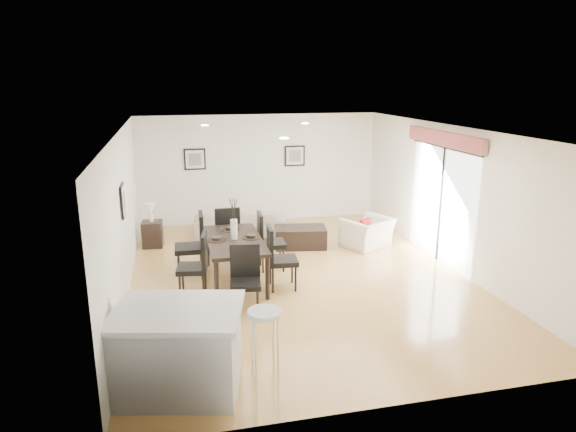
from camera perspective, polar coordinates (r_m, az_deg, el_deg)
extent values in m
plane|color=tan|center=(9.55, 1.21, -6.74)|extent=(8.00, 8.00, 0.00)
cube|color=white|center=(12.97, -3.16, 5.27)|extent=(6.00, 0.04, 2.70)
cube|color=white|center=(5.54, 11.71, -8.54)|extent=(6.00, 0.04, 2.70)
cube|color=white|center=(8.89, -17.81, 0.04)|extent=(0.04, 8.00, 2.70)
cube|color=white|center=(10.28, 17.68, 2.01)|extent=(0.04, 8.00, 2.70)
cube|color=white|center=(8.91, 1.31, 9.61)|extent=(6.00, 8.00, 0.02)
imported|color=#A09181|center=(11.99, -5.41, -0.71)|extent=(2.17, 1.06, 0.61)
imported|color=#F0E7CF|center=(11.23, 8.79, -1.84)|extent=(1.26, 1.21, 0.63)
imported|color=#335123|center=(12.86, 25.90, -1.02)|extent=(0.39, 0.39, 0.64)
cube|color=black|center=(9.12, -5.99, -2.74)|extent=(0.97, 1.93, 0.06)
cylinder|color=black|center=(8.38, -7.95, -7.37)|extent=(0.07, 0.07, 0.74)
cylinder|color=black|center=(10.06, -8.97, -3.55)|extent=(0.07, 0.07, 0.74)
cylinder|color=black|center=(8.48, -2.29, -6.93)|extent=(0.07, 0.07, 0.74)
cylinder|color=black|center=(10.15, -4.27, -3.23)|extent=(0.07, 0.07, 0.74)
cube|color=black|center=(8.70, -10.59, -5.76)|extent=(0.56, 0.56, 0.09)
cube|color=black|center=(8.58, -9.27, -3.81)|extent=(0.14, 0.49, 0.59)
cylinder|color=black|center=(9.00, -11.60, -6.92)|extent=(0.04, 0.04, 0.45)
cylinder|color=black|center=(8.96, -9.15, -6.91)|extent=(0.04, 0.04, 0.45)
cylinder|color=black|center=(8.65, -11.91, -7.87)|extent=(0.04, 0.04, 0.45)
cylinder|color=black|center=(8.60, -9.36, -7.85)|extent=(0.04, 0.04, 0.45)
cube|color=black|center=(9.60, -10.90, -3.54)|extent=(0.54, 0.54, 0.09)
cube|color=black|center=(9.50, -9.61, -1.56)|extent=(0.08, 0.53, 0.63)
cylinder|color=black|center=(9.89, -12.04, -4.81)|extent=(0.04, 0.04, 0.48)
cylinder|color=black|center=(9.89, -9.63, -4.68)|extent=(0.04, 0.04, 0.48)
cylinder|color=black|center=(9.50, -12.04, -5.64)|extent=(0.04, 0.04, 0.48)
cylinder|color=black|center=(9.50, -9.54, -5.51)|extent=(0.04, 0.04, 0.48)
cube|color=black|center=(8.88, -0.59, -5.00)|extent=(0.54, 0.54, 0.09)
cube|color=black|center=(8.75, -2.01, -3.13)|extent=(0.11, 0.50, 0.60)
cylinder|color=black|center=(8.83, 0.85, -7.01)|extent=(0.04, 0.04, 0.46)
cylinder|color=black|center=(8.77, -1.68, -7.15)|extent=(0.04, 0.04, 0.46)
cylinder|color=black|center=(9.18, 0.45, -6.11)|extent=(0.04, 0.04, 0.46)
cylinder|color=black|center=(9.14, -1.98, -6.24)|extent=(0.04, 0.04, 0.46)
cube|color=black|center=(9.77, -1.83, -3.11)|extent=(0.53, 0.53, 0.09)
cube|color=black|center=(9.65, -3.12, -1.40)|extent=(0.09, 0.50, 0.60)
cylinder|color=black|center=(9.71, -0.50, -4.93)|extent=(0.04, 0.04, 0.46)
cylinder|color=black|center=(9.65, -2.80, -5.06)|extent=(0.04, 0.04, 0.46)
cylinder|color=black|center=(10.07, -0.87, -4.18)|extent=(0.04, 0.04, 0.46)
cylinder|color=black|center=(10.02, -3.09, -4.30)|extent=(0.04, 0.04, 0.46)
cube|color=black|center=(8.03, -4.75, -7.50)|extent=(0.53, 0.53, 0.08)
cube|color=black|center=(8.11, -4.80, -5.02)|extent=(0.47, 0.13, 0.56)
cylinder|color=black|center=(7.96, -6.04, -9.74)|extent=(0.04, 0.04, 0.43)
cylinder|color=black|center=(8.30, -6.00, -8.67)|extent=(0.04, 0.04, 0.43)
cylinder|color=black|center=(7.96, -3.36, -9.68)|extent=(0.04, 0.04, 0.43)
cylinder|color=black|center=(8.30, -3.43, -8.62)|extent=(0.04, 0.04, 0.43)
cube|color=black|center=(10.42, -6.86, -2.09)|extent=(0.51, 0.51, 0.09)
cube|color=black|center=(10.13, -6.74, -0.75)|extent=(0.50, 0.08, 0.59)
cylinder|color=black|center=(10.71, -5.94, -3.09)|extent=(0.04, 0.04, 0.45)
cylinder|color=black|center=(10.35, -5.60, -3.73)|extent=(0.04, 0.04, 0.45)
cylinder|color=black|center=(10.66, -8.00, -3.24)|extent=(0.04, 0.04, 0.45)
cylinder|color=black|center=(10.30, -7.72, -3.90)|extent=(0.04, 0.04, 0.45)
cylinder|color=white|center=(9.06, -6.03, -1.47)|extent=(0.12, 0.12, 0.36)
cylinder|color=black|center=(9.15, -4.10, -2.39)|extent=(0.35, 0.35, 0.01)
cylinder|color=black|center=(9.14, -4.11, -2.21)|extent=(0.18, 0.18, 0.05)
cylinder|color=black|center=(9.64, -6.43, -1.54)|extent=(0.35, 0.35, 0.01)
cylinder|color=black|center=(9.63, -6.43, -1.37)|extent=(0.18, 0.18, 0.05)
cylinder|color=black|center=(9.08, -7.91, -2.64)|extent=(0.35, 0.35, 0.01)
cylinder|color=black|center=(9.07, -7.92, -2.45)|extent=(0.18, 0.18, 0.05)
cylinder|color=black|center=(8.58, -5.52, -3.61)|extent=(0.35, 0.35, 0.01)
cylinder|color=black|center=(8.57, -5.52, -3.42)|extent=(0.18, 0.18, 0.05)
cube|color=black|center=(11.13, 1.37, -2.35)|extent=(1.18, 0.82, 0.44)
cube|color=black|center=(11.51, -14.82, -1.95)|extent=(0.45, 0.45, 0.56)
cylinder|color=white|center=(11.41, -14.94, -0.18)|extent=(0.10, 0.10, 0.17)
cone|color=beige|center=(11.36, -15.01, 0.79)|extent=(0.21, 0.21, 0.23)
cube|color=#A41515|center=(11.06, 8.57, -1.06)|extent=(0.29, 0.24, 0.29)
cube|color=#BDBDBF|center=(6.27, -11.99, -14.59)|extent=(1.54, 1.29, 0.95)
cube|color=#BCBCBE|center=(6.03, -12.25, -10.37)|extent=(1.67, 1.42, 0.07)
cylinder|color=silver|center=(6.17, -2.65, -10.72)|extent=(0.41, 0.41, 0.06)
cylinder|color=silver|center=(6.50, -1.63, -13.52)|extent=(0.03, 0.03, 0.86)
cylinder|color=silver|center=(6.46, -4.04, -13.75)|extent=(0.03, 0.03, 0.86)
cylinder|color=silver|center=(6.23, -3.63, -14.92)|extent=(0.03, 0.03, 0.86)
cylinder|color=silver|center=(6.27, -1.11, -14.67)|extent=(0.03, 0.03, 0.86)
cube|color=black|center=(12.71, -10.32, 6.22)|extent=(0.52, 0.03, 0.52)
cube|color=white|center=(12.71, -10.32, 6.22)|extent=(0.44, 0.04, 0.44)
cube|color=#5C5D57|center=(12.71, -10.32, 6.22)|extent=(0.30, 0.04, 0.30)
cube|color=black|center=(13.07, 0.75, 6.70)|extent=(0.52, 0.03, 0.52)
cube|color=white|center=(13.07, 0.75, 6.70)|extent=(0.44, 0.04, 0.44)
cube|color=#5C5D57|center=(13.07, 0.75, 6.70)|extent=(0.30, 0.04, 0.30)
cube|color=black|center=(8.63, -17.86, 1.64)|extent=(0.03, 0.52, 0.52)
cube|color=white|center=(8.63, -17.86, 1.64)|extent=(0.04, 0.44, 0.44)
cube|color=#5C5D57|center=(8.63, -17.86, 1.64)|extent=(0.04, 0.30, 0.30)
cube|color=white|center=(10.57, 16.68, 1.18)|extent=(0.02, 2.40, 2.25)
cube|color=black|center=(10.56, 16.58, 1.17)|extent=(0.03, 0.05, 2.25)
cube|color=black|center=(10.36, 17.05, 7.33)|extent=(0.03, 2.50, 0.05)
cube|color=maroon|center=(10.32, 16.93, 8.21)|extent=(0.10, 2.70, 0.28)
plane|color=gray|center=(11.98, 24.72, -3.59)|extent=(6.00, 6.00, 0.00)
cube|color=brown|center=(14.22, 22.69, 3.55)|extent=(0.35, 0.35, 2.00)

